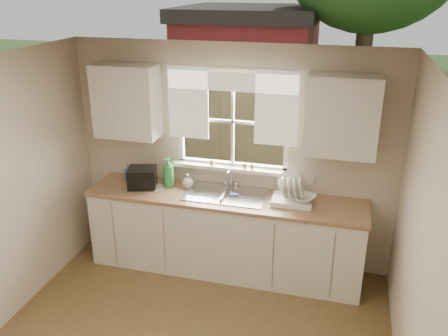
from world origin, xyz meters
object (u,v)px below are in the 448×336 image
(black_appliance, at_px, (142,178))
(dish_rack, at_px, (292,196))
(cup, at_px, (133,183))
(soap_bottle_a, at_px, (168,172))

(black_appliance, bearing_deg, dish_rack, -14.99)
(cup, distance_m, black_appliance, 0.12)
(dish_rack, distance_m, cup, 1.78)
(soap_bottle_a, relative_size, black_appliance, 1.12)
(cup, height_order, black_appliance, black_appliance)
(soap_bottle_a, xyz_separation_m, black_appliance, (-0.28, -0.10, -0.06))
(dish_rack, distance_m, soap_bottle_a, 1.41)
(black_appliance, bearing_deg, soap_bottle_a, 2.80)
(soap_bottle_a, xyz_separation_m, cup, (-0.37, -0.14, -0.12))
(soap_bottle_a, distance_m, cup, 0.42)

